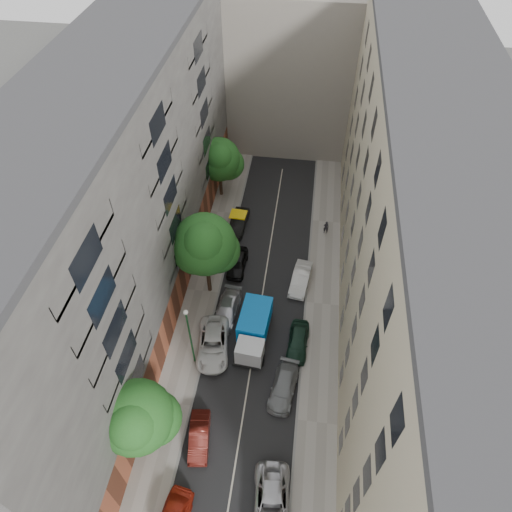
% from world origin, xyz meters
% --- Properties ---
extents(ground, '(120.00, 120.00, 0.00)m').
position_xyz_m(ground, '(0.00, 0.00, 0.00)').
color(ground, '#4C4C49').
rests_on(ground, ground).
extents(road_surface, '(8.00, 44.00, 0.02)m').
position_xyz_m(road_surface, '(0.00, 0.00, 0.01)').
color(road_surface, black).
rests_on(road_surface, ground).
extents(sidewalk_left, '(3.00, 44.00, 0.15)m').
position_xyz_m(sidewalk_left, '(-5.50, 0.00, 0.07)').
color(sidewalk_left, gray).
rests_on(sidewalk_left, ground).
extents(sidewalk_right, '(3.00, 44.00, 0.15)m').
position_xyz_m(sidewalk_right, '(5.50, 0.00, 0.07)').
color(sidewalk_right, gray).
rests_on(sidewalk_right, ground).
extents(building_left, '(8.00, 44.00, 20.00)m').
position_xyz_m(building_left, '(-11.00, 0.00, 10.00)').
color(building_left, '#494644').
rests_on(building_left, ground).
extents(building_right, '(8.00, 44.00, 20.00)m').
position_xyz_m(building_right, '(11.00, 0.00, 10.00)').
color(building_right, tan).
rests_on(building_right, ground).
extents(building_endcap, '(18.00, 12.00, 18.00)m').
position_xyz_m(building_endcap, '(0.00, 28.00, 9.00)').
color(building_endcap, gray).
rests_on(building_endcap, ground).
extents(tarp_truck, '(2.67, 5.90, 2.66)m').
position_xyz_m(tarp_truck, '(-0.13, -4.47, 1.46)').
color(tarp_truck, black).
rests_on(tarp_truck, ground).
extents(car_left_1, '(1.88, 4.04, 1.28)m').
position_xyz_m(car_left_1, '(-2.80, -13.40, 0.64)').
color(car_left_1, '#4C140F').
rests_on(car_left_1, ground).
extents(car_left_2, '(3.22, 5.69, 1.50)m').
position_xyz_m(car_left_2, '(-3.32, -5.80, 0.75)').
color(car_left_2, silver).
rests_on(car_left_2, ground).
extents(car_left_3, '(2.31, 4.80, 1.35)m').
position_xyz_m(car_left_3, '(-2.80, -2.20, 0.67)').
color(car_left_3, '#BBBBC0').
rests_on(car_left_3, ground).
extents(car_left_4, '(1.74, 4.11, 1.39)m').
position_xyz_m(car_left_4, '(-2.80, 3.40, 0.69)').
color(car_left_4, black).
rests_on(car_left_4, ground).
extents(car_left_5, '(1.80, 4.41, 1.42)m').
position_xyz_m(car_left_5, '(-3.60, 9.00, 0.71)').
color(car_left_5, black).
rests_on(car_left_5, ground).
extents(car_right_0, '(2.86, 5.36, 1.43)m').
position_xyz_m(car_right_0, '(2.80, -17.00, 0.72)').
color(car_right_0, '#B3B2B7').
rests_on(car_right_0, ground).
extents(car_right_1, '(2.40, 4.66, 1.29)m').
position_xyz_m(car_right_1, '(2.80, -8.80, 0.65)').
color(car_right_1, slate).
rests_on(car_right_1, ground).
extents(car_right_2, '(1.86, 4.20, 1.41)m').
position_xyz_m(car_right_2, '(3.60, -4.60, 0.70)').
color(car_right_2, black).
rests_on(car_right_2, ground).
extents(car_right_3, '(2.09, 4.51, 1.43)m').
position_xyz_m(car_right_3, '(3.35, 2.19, 0.72)').
color(car_right_3, silver).
rests_on(car_right_3, ground).
extents(tree_near, '(5.10, 4.80, 7.42)m').
position_xyz_m(tree_near, '(-6.10, -14.48, 4.98)').
color(tree_near, '#382619').
rests_on(tree_near, sidewalk_left).
extents(tree_mid, '(5.58, 5.34, 8.81)m').
position_xyz_m(tree_mid, '(-4.78, 0.13, 5.98)').
color(tree_mid, '#382619').
rests_on(tree_mid, sidewalk_left).
extents(tree_far, '(4.96, 4.64, 7.04)m').
position_xyz_m(tree_far, '(-6.30, 13.89, 4.71)').
color(tree_far, '#382619').
rests_on(tree_far, sidewalk_left).
extents(lamp_post, '(0.36, 0.36, 6.86)m').
position_xyz_m(lamp_post, '(-4.59, -7.21, 4.34)').
color(lamp_post, '#165025').
rests_on(lamp_post, sidewalk_left).
extents(pedestrian, '(0.58, 0.41, 1.51)m').
position_xyz_m(pedestrian, '(5.46, 9.29, 0.91)').
color(pedestrian, black).
rests_on(pedestrian, sidewalk_right).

